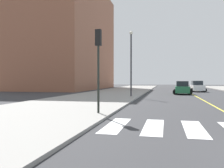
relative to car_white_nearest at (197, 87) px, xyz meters
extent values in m
cube|color=gray|center=(-14.00, -19.77, -0.89)|extent=(10.00, 120.00, 0.15)
cube|color=silver|center=(-8.10, -35.77, -0.96)|extent=(0.90, 4.00, 0.01)
cube|color=silver|center=(-6.30, -35.77, -0.96)|extent=(0.90, 4.00, 0.01)
cube|color=silver|center=(-4.50, -35.77, -0.96)|extent=(0.90, 4.00, 0.01)
cube|color=yellow|center=(-1.80, 0.23, -0.96)|extent=(0.16, 80.00, 0.01)
cube|color=brown|center=(-29.51, 8.35, 11.67)|extent=(16.00, 32.00, 25.27)
cube|color=silver|center=(0.00, -0.07, -0.21)|extent=(2.25, 4.69, 0.99)
cube|color=#1E2328|center=(-0.01, 0.21, 0.68)|extent=(1.84, 2.37, 0.83)
cylinder|color=black|center=(-1.01, -1.54, -0.59)|extent=(0.76, 0.27, 0.75)
cylinder|color=black|center=(1.12, -1.46, -0.59)|extent=(0.76, 0.27, 0.75)
cylinder|color=black|center=(-1.11, 1.32, -0.59)|extent=(0.76, 0.27, 0.75)
cylinder|color=black|center=(1.01, 1.40, -0.59)|extent=(0.76, 0.27, 0.75)
cube|color=#236B42|center=(-3.31, -8.98, -0.22)|extent=(2.21, 4.62, 0.98)
cube|color=#1E2328|center=(-3.32, -9.25, 0.66)|extent=(1.81, 2.33, 0.82)
cylinder|color=black|center=(-2.21, -7.60, -0.60)|extent=(0.74, 0.26, 0.74)
cylinder|color=black|center=(-4.31, -7.53, -0.60)|extent=(0.74, 0.26, 0.74)
cylinder|color=black|center=(-2.31, -10.42, -0.60)|extent=(0.74, 0.26, 0.74)
cylinder|color=black|center=(-4.41, -10.35, -0.60)|extent=(0.74, 0.26, 0.74)
cylinder|color=black|center=(-9.83, -32.87, 1.27)|extent=(0.14, 0.14, 4.17)
cube|color=black|center=(-9.83, -32.87, 3.85)|extent=(0.36, 0.28, 1.00)
sphere|color=red|center=(-9.83, -32.70, 4.15)|extent=(0.18, 0.18, 0.18)
sphere|color=orange|center=(-9.83, -32.70, 3.85)|extent=(0.18, 0.18, 0.18)
sphere|color=green|center=(-9.83, -32.70, 3.55)|extent=(0.18, 0.18, 0.18)
cylinder|color=#38383D|center=(-10.09, -17.07, 3.13)|extent=(0.20, 0.20, 7.90)
sphere|color=silver|center=(-10.09, -17.07, 7.23)|extent=(0.44, 0.44, 0.44)
camera|label=1|loc=(-5.74, -46.96, 1.23)|focal=37.98mm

